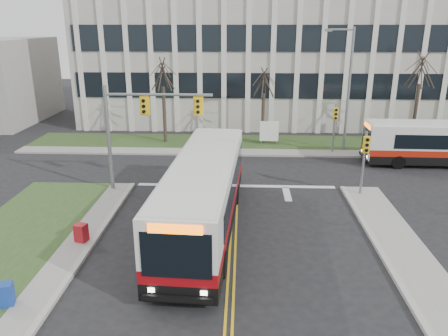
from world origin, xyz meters
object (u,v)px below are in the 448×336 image
Objects in this scene: bus_cross at (447,145)px; newspaper_box_blue at (6,296)px; bus_main at (204,196)px; streetlight at (347,83)px; directory_sign at (269,132)px; newspaper_box_red at (81,234)px.

bus_cross is 28.09m from newspaper_box_blue.
bus_main is 1.17× the size of bus_cross.
bus_cross is (6.46, -3.20, -3.73)m from streetlight.
bus_cross is at bearing 21.85° from newspaper_box_blue.
bus_cross is at bearing -26.38° from streetlight.
newspaper_box_red is at bearing -118.80° from directory_sign.
bus_cross is at bearing -20.58° from directory_sign.
bus_cross is at bearing 47.19° from newspaper_box_red.
bus_main is 5.79m from newspaper_box_red.
bus_main reaches higher than newspaper_box_red.
newspaper_box_blue is 1.00× the size of newspaper_box_red.
streetlight is at bearing 63.41° from newspaper_box_red.
streetlight reaches higher than directory_sign.
newspaper_box_red is at bearing 62.67° from newspaper_box_blue.
streetlight reaches higher than newspaper_box_red.
bus_main is 9.12m from newspaper_box_blue.
streetlight is 9.68× the size of newspaper_box_red.
newspaper_box_red is at bearing -133.52° from streetlight.
streetlight is 22.05m from newspaper_box_red.
bus_cross is 11.58× the size of newspaper_box_red.
bus_cross is 24.66m from newspaper_box_red.
streetlight is 26.16m from newspaper_box_blue.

